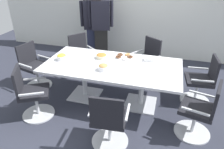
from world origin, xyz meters
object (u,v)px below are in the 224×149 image
(conference_table, at_px, (112,71))
(donut_platter, at_px, (124,57))
(office_chair_1, at_px, (34,68))
(office_chair_3, at_px, (109,122))
(person_standing_0, at_px, (93,25))
(snack_bowl_pretzels, at_px, (102,56))
(office_chair_4, at_px, (200,113))
(napkin_pile, at_px, (149,59))
(office_chair_2, at_px, (32,95))
(office_chair_0, at_px, (82,57))
(office_chair_6, at_px, (147,61))
(person_standing_1, at_px, (101,26))
(snack_bowl_cookies, at_px, (103,67))
(snack_bowl_chips_yellow, at_px, (62,57))
(office_chair_5, at_px, (201,83))

(conference_table, height_order, donut_platter, donut_platter)
(office_chair_1, xyz_separation_m, donut_platter, (1.84, 0.27, 0.36))
(office_chair_3, bearing_deg, donut_platter, 90.23)
(person_standing_0, height_order, snack_bowl_pretzels, person_standing_0)
(donut_platter, bearing_deg, office_chair_4, -33.08)
(office_chair_4, relative_size, snack_bowl_pretzels, 4.27)
(person_standing_0, distance_m, napkin_pile, 2.09)
(snack_bowl_pretzels, bearing_deg, conference_table, -39.68)
(office_chair_2, height_order, donut_platter, office_chair_2)
(office_chair_0, height_order, office_chair_4, same)
(office_chair_3, xyz_separation_m, office_chair_4, (1.22, 0.56, 0.00))
(office_chair_2, distance_m, snack_bowl_pretzels, 1.41)
(office_chair_2, xyz_separation_m, office_chair_6, (1.65, 1.85, 0.00))
(conference_table, relative_size, office_chair_1, 2.64)
(person_standing_1, bearing_deg, office_chair_1, 40.67)
(office_chair_6, height_order, snack_bowl_pretzels, office_chair_6)
(conference_table, height_order, office_chair_3, office_chair_3)
(office_chair_4, xyz_separation_m, donut_platter, (-1.35, 0.88, 0.36))
(person_standing_0, bearing_deg, snack_bowl_cookies, 95.02)
(office_chair_1, height_order, snack_bowl_pretzels, office_chair_1)
(office_chair_6, bearing_deg, person_standing_0, 12.44)
(office_chair_1, distance_m, office_chair_6, 2.40)
(conference_table, relative_size, office_chair_3, 2.64)
(office_chair_6, relative_size, napkin_pile, 5.69)
(snack_bowl_chips_yellow, bearing_deg, office_chair_4, -10.83)
(person_standing_0, bearing_deg, snack_bowl_chips_yellow, 71.26)
(office_chair_5, bearing_deg, snack_bowl_pretzels, 90.56)
(person_standing_1, bearing_deg, snack_bowl_cookies, 92.21)
(office_chair_3, distance_m, person_standing_1, 2.94)
(office_chair_2, height_order, office_chair_6, same)
(office_chair_6, xyz_separation_m, donut_platter, (-0.36, -0.70, 0.36))
(conference_table, height_order, office_chair_4, office_chair_4)
(office_chair_6, xyz_separation_m, person_standing_0, (-1.48, 0.64, 0.53))
(office_chair_0, height_order, office_chair_1, same)
(office_chair_2, relative_size, snack_bowl_chips_yellow, 5.05)
(office_chair_1, bearing_deg, donut_platter, 112.87)
(office_chair_0, distance_m, office_chair_2, 1.71)
(office_chair_6, relative_size, snack_bowl_chips_yellow, 5.05)
(donut_platter, bearing_deg, office_chair_6, 62.62)
(office_chair_4, xyz_separation_m, snack_bowl_chips_yellow, (-2.44, 0.47, 0.40))
(office_chair_3, height_order, napkin_pile, office_chair_3)
(person_standing_0, bearing_deg, office_chair_2, 66.08)
(person_standing_1, bearing_deg, office_chair_3, 93.13)
(conference_table, distance_m, office_chair_4, 1.60)
(person_standing_1, bearing_deg, snack_bowl_chips_yellow, 65.71)
(office_chair_0, bearing_deg, napkin_pile, 109.44)
(person_standing_1, bearing_deg, snack_bowl_pretzels, 91.48)
(napkin_pile, bearing_deg, office_chair_6, 99.22)
(office_chair_1, bearing_deg, snack_bowl_chips_yellow, 93.83)
(office_chair_6, bearing_deg, office_chair_3, 119.64)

